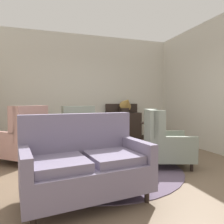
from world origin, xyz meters
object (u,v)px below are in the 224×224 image
object	(u,v)px
armchair_back_corner	(21,139)
settee	(85,165)
porcelain_vase	(90,130)
gramophone	(126,104)
coffee_table	(93,145)
side_table	(151,133)
armchair_foreground_right	(76,132)
sideboard	(123,125)
armchair_far_left	(163,142)

from	to	relation	value
armchair_back_corner	settee	bearing A→B (deg)	64.94
porcelain_vase	gramophone	size ratio (longest dim) A/B	0.74
coffee_table	side_table	size ratio (longest dim) A/B	1.27
porcelain_vase	armchair_foreground_right	world-z (taller)	armchair_foreground_right
side_table	sideboard	xyz separation A→B (m)	(-0.25, 1.25, 0.09)
settee	side_table	size ratio (longest dim) A/B	2.28
porcelain_vase	side_table	distance (m)	1.98
settee	armchair_back_corner	xyz separation A→B (m)	(-0.91, 1.99, 0.03)
settee	gramophone	distance (m)	3.83
settee	side_table	distance (m)	2.95
armchair_back_corner	gramophone	xyz separation A→B (m)	(2.75, 1.29, 0.68)
armchair_foreground_right	gramophone	bearing A→B (deg)	-161.76
coffee_table	side_table	world-z (taller)	side_table
settee	armchair_foreground_right	world-z (taller)	armchair_foreground_right
sideboard	gramophone	distance (m)	0.64
coffee_table	armchair_far_left	bearing A→B (deg)	-11.59
coffee_table	porcelain_vase	distance (m)	0.27
porcelain_vase	armchair_back_corner	size ratio (longest dim) A/B	0.34
sideboard	armchair_foreground_right	bearing A→B (deg)	-152.57
porcelain_vase	armchair_back_corner	bearing A→B (deg)	146.87
armchair_far_left	side_table	xyz separation A→B (m)	(0.39, 1.20, -0.02)
settee	armchair_back_corner	size ratio (longest dim) A/B	1.33
settee	sideboard	bearing A→B (deg)	54.31
armchair_foreground_right	sideboard	world-z (taller)	sideboard
gramophone	armchair_far_left	bearing A→B (deg)	-94.66
armchair_far_left	sideboard	distance (m)	2.45
armchair_far_left	gramophone	bearing A→B (deg)	14.54
porcelain_vase	settee	world-z (taller)	settee
coffee_table	porcelain_vase	xyz separation A→B (m)	(-0.04, 0.00, 0.26)
armchair_back_corner	gramophone	distance (m)	3.12
armchair_foreground_right	gramophone	distance (m)	1.86
coffee_table	armchair_back_corner	bearing A→B (deg)	147.72
coffee_table	gramophone	world-z (taller)	gramophone
armchair_foreground_right	settee	bearing A→B (deg)	78.42
porcelain_vase	armchair_back_corner	xyz separation A→B (m)	(-1.22, 0.80, -0.22)
settee	armchair_far_left	world-z (taller)	armchair_far_left
armchair_far_left	gramophone	world-z (taller)	gramophone
armchair_foreground_right	porcelain_vase	bearing A→B (deg)	86.42
coffee_table	settee	distance (m)	1.25
armchair_back_corner	armchair_foreground_right	bearing A→B (deg)	157.11
armchair_back_corner	gramophone	world-z (taller)	gramophone
coffee_table	armchair_back_corner	xyz separation A→B (m)	(-1.27, 0.80, 0.04)
armchair_back_corner	side_table	xyz separation A→B (m)	(2.95, 0.13, -0.04)
side_table	gramophone	bearing A→B (deg)	99.58
coffee_table	armchair_back_corner	size ratio (longest dim) A/B	0.74
armchair_foreground_right	side_table	world-z (taller)	armchair_foreground_right
settee	sideboard	xyz separation A→B (m)	(1.80, 3.38, 0.07)
side_table	sideboard	bearing A→B (deg)	101.11
armchair_back_corner	sideboard	size ratio (longest dim) A/B	1.04
coffee_table	sideboard	size ratio (longest dim) A/B	0.77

